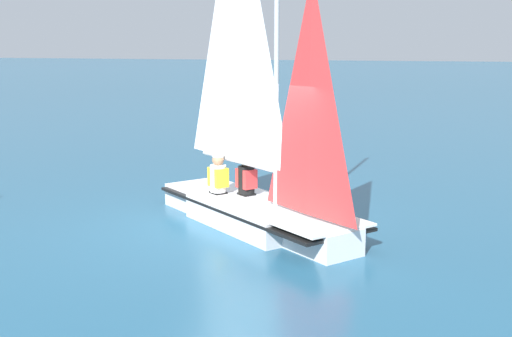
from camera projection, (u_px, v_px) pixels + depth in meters
name	position (u px, v px, depth m)	size (l,w,h in m)	color
ground_plane	(256.00, 226.00, 11.24)	(260.00, 260.00, 0.00)	#235675
sailboat_main	(255.00, 173.00, 11.09)	(4.48, 3.70, 6.22)	silver
sailor_helm	(246.00, 184.00, 11.69)	(0.43, 0.42, 1.16)	black
sailor_crew	(218.00, 182.00, 11.81)	(0.43, 0.42, 1.16)	black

